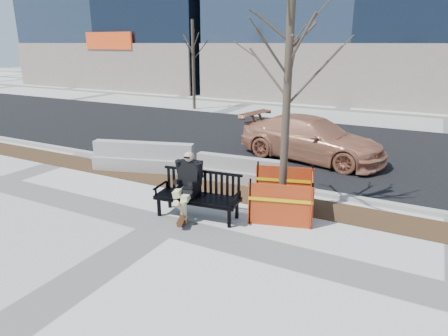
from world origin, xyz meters
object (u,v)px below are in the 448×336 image
Objects in this scene: tree_fence at (281,214)px; seated_man at (189,214)px; jersey_barrier_right at (241,182)px; jersey_barrier_left at (145,170)px; bench at (198,217)px; sedan at (310,159)px.

seated_man is at bearing -151.72° from tree_fence.
tree_fence reaches higher than jersey_barrier_right.
seated_man is 0.28× the size of tree_fence.
seated_man is at bearing -97.51° from jersey_barrier_right.
jersey_barrier_left is (-5.22, 1.21, 0.00)m from tree_fence.
sedan reaches higher than bench.
seated_man is 2.29m from tree_fence.
bench is 0.28m from seated_man.
tree_fence is (1.73, 1.11, 0.00)m from bench.
tree_fence reaches higher than seated_man.
seated_man is 2.72m from jersey_barrier_right.
bench is 0.62× the size of jersey_barrier_left.
tree_fence is at bearing 25.40° from bench.
sedan is 3.62m from jersey_barrier_right.
seated_man is 0.47× the size of jersey_barrier_left.
seated_man is 6.28m from sedan.
bench is 4.18m from jersey_barrier_left.
jersey_barrier_right is at bearing -9.75° from jersey_barrier_left.
bench is at bearing -11.50° from seated_man.
seated_man is (-0.28, 0.02, 0.00)m from bench.
seated_man is 3.94m from jersey_barrier_left.
sedan is 5.91m from jersey_barrier_left.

